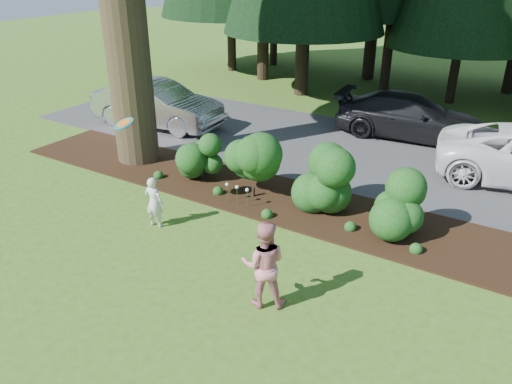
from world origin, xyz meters
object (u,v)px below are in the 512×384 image
Objects in this scene: car_silver_wagon at (157,104)px; frisbee at (124,124)px; car_dark_suv at (410,116)px; adult at (264,264)px; child at (154,202)px.

car_silver_wagon is 9.96× the size of frisbee.
car_dark_suv is at bearing -71.28° from car_silver_wagon.
adult is 4.78m from frisbee.
car_dark_suv is at bearing 66.69° from frisbee.
frisbee is (4.14, -5.50, 1.49)m from car_silver_wagon.
car_silver_wagon is at bearing -57.68° from child.
car_dark_suv is 4.06× the size of child.
frisbee is at bearing -148.49° from car_silver_wagon.
car_silver_wagon is 0.98× the size of car_dark_suv.
child is at bearing -45.41° from adult.
adult reaches higher than car_silver_wagon.
car_silver_wagon reaches higher than child.
frisbee is at bearing 150.71° from car_dark_suv.
frisbee reaches higher than car_dark_suv.
frisbee is at bearing -16.68° from child.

